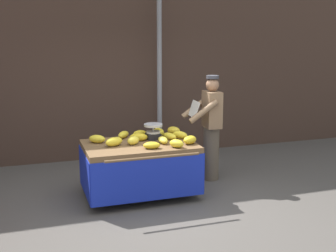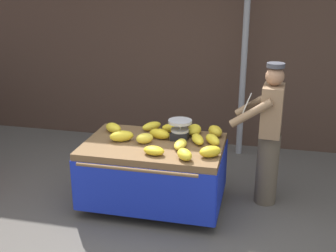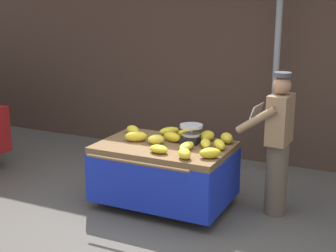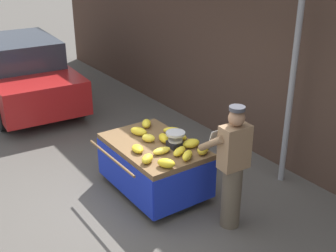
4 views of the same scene
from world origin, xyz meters
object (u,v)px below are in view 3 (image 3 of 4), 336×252
object	(u,v)px
banana_bunch_6	(133,130)
banana_bunch_7	(227,138)
street_pole	(277,59)
banana_bunch_2	(210,153)
banana_bunch_1	(159,149)
banana_bunch_4	(172,137)
banana_bunch_13	(169,131)
banana_bunch_12	(206,143)
banana_bunch_10	(136,136)
vendor_person	(277,144)
banana_bunch_11	(219,145)
banana_bunch_9	(207,136)
weighing_scale	(191,134)
banana_bunch_5	(184,154)
banana_bunch_8	(156,139)
banana_bunch_3	(186,133)
banana_bunch_0	(187,146)
banana_cart	(164,161)

from	to	relation	value
banana_bunch_6	banana_bunch_7	size ratio (longest dim) A/B	1.09
street_pole	banana_bunch_2	distance (m)	2.27
banana_bunch_1	banana_bunch_4	xyz separation A→B (m)	(-0.06, 0.49, 0.01)
street_pole	banana_bunch_7	size ratio (longest dim) A/B	14.70
banana_bunch_13	banana_bunch_12	bearing A→B (deg)	-26.94
street_pole	banana_bunch_4	xyz separation A→B (m)	(-0.85, -1.69, -0.84)
banana_bunch_7	banana_bunch_12	world-z (taller)	banana_bunch_7
banana_bunch_10	banana_bunch_13	size ratio (longest dim) A/B	1.01
banana_bunch_4	banana_bunch_6	distance (m)	0.61
banana_bunch_13	vendor_person	bearing A→B (deg)	-2.34
banana_bunch_11	banana_bunch_9	bearing A→B (deg)	134.66
street_pole	banana_bunch_11	xyz separation A→B (m)	(-0.21, -1.73, -0.84)
banana_bunch_9	banana_bunch_7	bearing A→B (deg)	2.55
banana_bunch_7	banana_bunch_2	bearing A→B (deg)	-87.70
banana_bunch_4	banana_bunch_2	bearing A→B (deg)	-31.76
banana_bunch_7	banana_bunch_9	size ratio (longest dim) A/B	0.87
weighing_scale	banana_bunch_9	xyz separation A→B (m)	(0.14, 0.18, -0.06)
banana_bunch_1	banana_bunch_5	size ratio (longest dim) A/B	1.07
banana_bunch_2	banana_bunch_4	xyz separation A→B (m)	(-0.66, 0.41, -0.00)
banana_bunch_4	banana_bunch_8	world-z (taller)	banana_bunch_8
banana_bunch_7	banana_bunch_12	xyz separation A→B (m)	(-0.17, -0.28, -0.01)
weighing_scale	banana_bunch_3	size ratio (longest dim) A/B	1.26
banana_bunch_7	banana_bunch_9	world-z (taller)	banana_bunch_7
banana_bunch_11	banana_bunch_0	bearing A→B (deg)	-149.46
banana_bunch_4	banana_bunch_11	xyz separation A→B (m)	(0.64, -0.04, -0.00)
banana_bunch_8	banana_bunch_12	distance (m)	0.61
weighing_scale	vendor_person	size ratio (longest dim) A/B	0.16
banana_bunch_3	vendor_person	distance (m)	1.17
banana_cart	banana_bunch_0	size ratio (longest dim) A/B	5.87
banana_bunch_4	banana_bunch_7	xyz separation A→B (m)	(0.63, 0.23, 0.01)
banana_bunch_1	banana_bunch_3	size ratio (longest dim) A/B	1.06
weighing_scale	banana_bunch_5	world-z (taller)	weighing_scale
banana_bunch_3	banana_bunch_9	world-z (taller)	banana_bunch_9
banana_bunch_1	banana_cart	bearing A→B (deg)	105.41
banana_bunch_0	banana_bunch_9	size ratio (longest dim) A/B	1.05
banana_bunch_11	vendor_person	xyz separation A→B (m)	(0.62, 0.26, 0.02)
banana_cart	banana_bunch_10	distance (m)	0.47
banana_bunch_3	banana_bunch_6	world-z (taller)	banana_bunch_6
banana_bunch_8	banana_bunch_12	world-z (taller)	banana_bunch_8
banana_bunch_0	banana_bunch_11	bearing A→B (deg)	30.54
banana_bunch_1	banana_bunch_5	xyz separation A→B (m)	(0.35, -0.05, 0.01)
banana_bunch_11	banana_bunch_10	bearing A→B (deg)	-172.21
street_pole	weighing_scale	bearing A→B (deg)	-110.38
banana_bunch_4	banana_bunch_9	xyz separation A→B (m)	(0.37, 0.22, 0.00)
banana_bunch_9	banana_bunch_12	size ratio (longest dim) A/B	0.96
banana_bunch_4	banana_bunch_12	size ratio (longest dim) A/B	0.95
banana_bunch_10	banana_bunch_0	bearing A→B (deg)	-4.41
street_pole	weighing_scale	xyz separation A→B (m)	(-0.61, -1.65, -0.78)
banana_bunch_12	banana_bunch_13	world-z (taller)	same
banana_bunch_4	banana_bunch_8	xyz separation A→B (m)	(-0.13, -0.19, 0.00)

